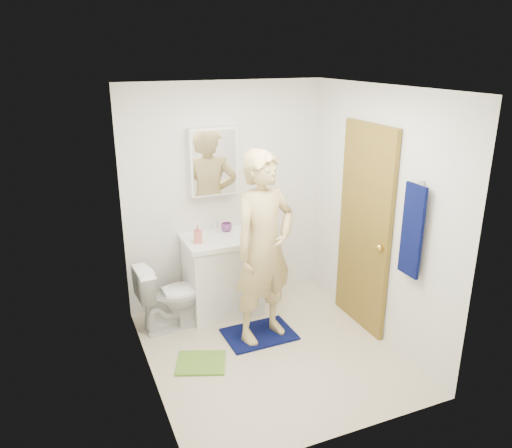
{
  "coord_description": "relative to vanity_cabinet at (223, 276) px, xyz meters",
  "views": [
    {
      "loc": [
        -1.69,
        -3.67,
        2.68
      ],
      "look_at": [
        -0.04,
        0.25,
        1.19
      ],
      "focal_mm": 35.0,
      "sensor_mm": 36.0,
      "label": 1
    }
  ],
  "objects": [
    {
      "name": "towel",
      "position": [
        1.18,
        -1.48,
        0.85
      ],
      "size": [
        0.03,
        0.24,
        0.8
      ],
      "primitive_type": "cube",
      "color": "#070D41",
      "rests_on": "wall_right"
    },
    {
      "name": "soap_dispenser",
      "position": [
        -0.27,
        -0.05,
        0.54
      ],
      "size": [
        0.1,
        0.1,
        0.18
      ],
      "primitive_type": "imported",
      "rotation": [
        0.0,
        0.0,
        -0.27
      ],
      "color": "#C9685D",
      "rests_on": "countertop"
    },
    {
      "name": "green_rug",
      "position": [
        -0.52,
        -0.86,
        -0.39
      ],
      "size": [
        0.54,
        0.5,
        0.02
      ],
      "primitive_type": "cube",
      "rotation": [
        0.0,
        0.0,
        -0.37
      ],
      "color": "olive",
      "rests_on": "floor"
    },
    {
      "name": "wall_right",
      "position": [
        1.26,
        -0.91,
        0.8
      ],
      "size": [
        0.02,
        2.4,
        2.4
      ],
      "primitive_type": "cube",
      "color": "silver",
      "rests_on": "ground"
    },
    {
      "name": "mirror_panel",
      "position": [
        0.0,
        0.16,
        1.2
      ],
      "size": [
        0.46,
        0.01,
        0.66
      ],
      "primitive_type": "cube",
      "color": "white",
      "rests_on": "wall_back"
    },
    {
      "name": "ceiling",
      "position": [
        0.15,
        -0.91,
        2.01
      ],
      "size": [
        2.2,
        2.4,
        0.02
      ],
      "primitive_type": "cube",
      "color": "white",
      "rests_on": "ground"
    },
    {
      "name": "toothbrush_cup",
      "position": [
        0.1,
        0.14,
        0.5
      ],
      "size": [
        0.13,
        0.13,
        0.09
      ],
      "primitive_type": "imported",
      "rotation": [
        0.0,
        0.0,
        0.1
      ],
      "color": "#773A7F",
      "rests_on": "countertop"
    },
    {
      "name": "floor",
      "position": [
        0.15,
        -0.91,
        -0.41
      ],
      "size": [
        2.2,
        2.4,
        0.02
      ],
      "primitive_type": "cube",
      "color": "beige",
      "rests_on": "ground"
    },
    {
      "name": "man",
      "position": [
        0.19,
        -0.66,
        0.54
      ],
      "size": [
        0.77,
        0.62,
        1.84
      ],
      "primitive_type": "imported",
      "rotation": [
        0.0,
        0.0,
        0.29
      ],
      "color": "tan",
      "rests_on": "bath_mat"
    },
    {
      "name": "bath_mat",
      "position": [
        0.16,
        -0.62,
        -0.39
      ],
      "size": [
        0.68,
        0.49,
        0.02
      ],
      "primitive_type": "cube",
      "rotation": [
        0.0,
        0.0,
        0.02
      ],
      "color": "#070D41",
      "rests_on": "floor"
    },
    {
      "name": "faucet",
      "position": [
        0.0,
        0.18,
        0.51
      ],
      "size": [
        0.03,
        0.03,
        0.12
      ],
      "primitive_type": "cylinder",
      "color": "silver",
      "rests_on": "countertop"
    },
    {
      "name": "wall_back",
      "position": [
        0.15,
        0.3,
        0.8
      ],
      "size": [
        2.2,
        0.02,
        2.4
      ],
      "primitive_type": "cube",
      "color": "silver",
      "rests_on": "ground"
    },
    {
      "name": "door",
      "position": [
        1.22,
        -0.76,
        0.62
      ],
      "size": [
        0.05,
        0.8,
        2.05
      ],
      "primitive_type": "cube",
      "color": "olive",
      "rests_on": "ground"
    },
    {
      "name": "toilet",
      "position": [
        -0.59,
        -0.12,
        -0.05
      ],
      "size": [
        0.71,
        0.43,
        0.69
      ],
      "primitive_type": "imported",
      "rotation": [
        0.0,
        0.0,
        1.64
      ],
      "color": "white",
      "rests_on": "floor"
    },
    {
      "name": "sink_basin",
      "position": [
        0.0,
        0.0,
        0.44
      ],
      "size": [
        0.4,
        0.4,
        0.03
      ],
      "primitive_type": "cylinder",
      "color": "white",
      "rests_on": "countertop"
    },
    {
      "name": "vanity_cabinet",
      "position": [
        0.0,
        0.0,
        0.0
      ],
      "size": [
        0.75,
        0.55,
        0.8
      ],
      "primitive_type": "cube",
      "color": "white",
      "rests_on": "floor"
    },
    {
      "name": "countertop",
      "position": [
        0.0,
        0.0,
        0.43
      ],
      "size": [
        0.79,
        0.59,
        0.05
      ],
      "primitive_type": "cube",
      "color": "white",
      "rests_on": "vanity_cabinet"
    },
    {
      "name": "door_knob",
      "position": [
        1.18,
        -1.08,
        0.55
      ],
      "size": [
        0.07,
        0.07,
        0.07
      ],
      "primitive_type": "sphere",
      "color": "gold",
      "rests_on": "door"
    },
    {
      "name": "wall_front",
      "position": [
        0.15,
        -2.12,
        0.8
      ],
      "size": [
        2.2,
        0.02,
        2.4
      ],
      "primitive_type": "cube",
      "color": "silver",
      "rests_on": "ground"
    },
    {
      "name": "medicine_cabinet",
      "position": [
        0.0,
        0.22,
        1.2
      ],
      "size": [
        0.5,
        0.12,
        0.7
      ],
      "primitive_type": "cube",
      "color": "white",
      "rests_on": "wall_back"
    },
    {
      "name": "wall_left",
      "position": [
        -0.96,
        -0.91,
        0.8
      ],
      "size": [
        0.02,
        2.4,
        2.4
      ],
      "primitive_type": "cube",
      "color": "silver",
      "rests_on": "ground"
    },
    {
      "name": "towel_hook",
      "position": [
        1.22,
        -1.48,
        1.27
      ],
      "size": [
        0.06,
        0.02,
        0.02
      ],
      "primitive_type": "cylinder",
      "rotation": [
        0.0,
        1.57,
        0.0
      ],
      "color": "silver",
      "rests_on": "wall_right"
    }
  ]
}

